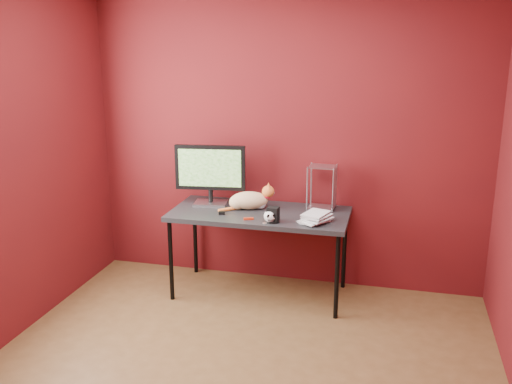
% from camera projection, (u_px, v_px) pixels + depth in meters
% --- Properties ---
extents(room, '(3.52, 3.52, 2.61)m').
position_uv_depth(room, '(230.00, 168.00, 3.32)').
color(room, '#54391D').
rests_on(room, ground).
extents(desk, '(1.50, 0.70, 0.75)m').
position_uv_depth(desk, '(260.00, 217.00, 4.84)').
color(desk, black).
rests_on(desk, ground).
extents(monitor, '(0.61, 0.23, 0.53)m').
position_uv_depth(monitor, '(210.00, 172.00, 4.95)').
color(monitor, '#ACABB0').
rests_on(monitor, desk).
extents(cat, '(0.44, 0.29, 0.23)m').
position_uv_depth(cat, '(249.00, 200.00, 4.88)').
color(cat, '#C37B29').
rests_on(cat, desk).
extents(skull_mug, '(0.11, 0.11, 0.10)m').
position_uv_depth(skull_mug, '(270.00, 216.00, 4.54)').
color(skull_mug, white).
rests_on(skull_mug, desk).
extents(speaker, '(0.11, 0.11, 0.12)m').
position_uv_depth(speaker, '(273.00, 215.00, 4.54)').
color(speaker, black).
rests_on(speaker, desk).
extents(book_stack, '(0.27, 0.28, 0.91)m').
position_uv_depth(book_stack, '(309.00, 165.00, 4.49)').
color(book_stack, beige).
rests_on(book_stack, desk).
extents(wire_rack, '(0.23, 0.19, 0.38)m').
position_uv_depth(wire_rack, '(322.00, 187.00, 4.87)').
color(wire_rack, '#ACABB0').
rests_on(wire_rack, desk).
extents(pocket_knife, '(0.08, 0.05, 0.02)m').
position_uv_depth(pocket_knife, '(249.00, 219.00, 4.62)').
color(pocket_knife, '#B3260D').
rests_on(pocket_knife, desk).
extents(black_gadget, '(0.06, 0.05, 0.03)m').
position_uv_depth(black_gadget, '(222.00, 213.00, 4.75)').
color(black_gadget, black).
rests_on(black_gadget, desk).
extents(washer, '(0.04, 0.04, 0.00)m').
position_uv_depth(washer, '(265.00, 223.00, 4.53)').
color(washer, '#ACABB0').
rests_on(washer, desk).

